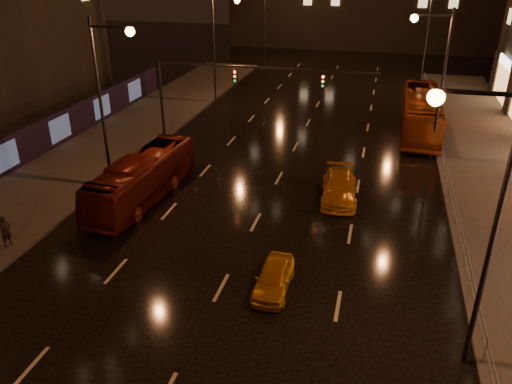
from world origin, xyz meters
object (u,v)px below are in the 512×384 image
taxi_far (339,188)px  pedestrian_a (6,231)px  bus_red (142,178)px  bus_curb (421,113)px  taxi_near (274,278)px

taxi_far → pedestrian_a: size_ratio=3.06×
bus_red → bus_curb: (16.00, 16.51, 0.30)m
taxi_far → pedestrian_a: bearing=-152.9°
taxi_near → bus_curb: bearing=73.5°
pedestrian_a → taxi_near: bearing=-79.1°
taxi_near → taxi_far: (1.79, 9.52, 0.12)m
bus_curb → pedestrian_a: bus_curb is taller
bus_curb → taxi_far: bearing=-109.2°
bus_curb → pedestrian_a: bearing=-129.9°
bus_red → bus_curb: bus_curb is taller
taxi_near → pedestrian_a: size_ratio=2.17×
taxi_far → pedestrian_a: pedestrian_a is taller
taxi_near → taxi_far: bearing=79.2°
bus_red → pedestrian_a: size_ratio=6.01×
taxi_near → taxi_far: 9.68m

